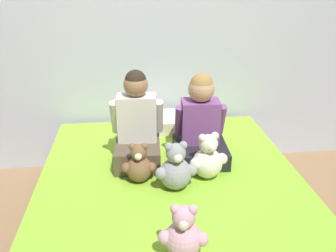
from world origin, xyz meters
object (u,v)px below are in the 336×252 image
child_on_left (137,128)px  pillow_at_headboard (160,123)px  child_on_right (200,126)px  bed (172,209)px  teddy_bear_held_by_left_child (139,165)px  teddy_bear_held_by_right_child (208,159)px  teddy_bear_between_children (176,169)px  teddy_bear_at_foot_of_bed (183,235)px

child_on_left → pillow_at_headboard: (0.19, 0.50, -0.19)m
child_on_left → child_on_right: size_ratio=1.06×
bed → pillow_at_headboard: (0.00, 0.79, 0.27)m
teddy_bear_held_by_left_child → pillow_at_headboard: (0.20, 0.76, -0.05)m
teddy_bear_held_by_right_child → teddy_bear_between_children: (-0.21, -0.10, 0.00)m
bed → teddy_bear_held_by_right_child: (0.23, 0.03, 0.34)m
child_on_right → teddy_bear_between_children: 0.43m
teddy_bear_between_children → teddy_bear_held_by_left_child: bearing=148.8°
child_on_left → teddy_bear_held_by_right_child: child_on_left is taller
teddy_bear_held_by_left_child → teddy_bear_between_children: size_ratio=0.85×
teddy_bear_held_by_left_child → child_on_left: bearing=94.0°
bed → teddy_bear_held_by_left_child: size_ratio=7.75×
child_on_left → teddy_bear_held_by_right_child: bearing=-27.9°
teddy_bear_held_by_right_child → teddy_bear_at_foot_of_bed: bearing=-125.3°
bed → pillow_at_headboard: 0.83m
child_on_left → teddy_bear_held_by_right_child: size_ratio=2.09×
bed → teddy_bear_held_by_left_child: 0.38m
child_on_left → child_on_right: bearing=3.9°
teddy_bear_at_foot_of_bed → child_on_left: bearing=111.2°
teddy_bear_between_children → teddy_bear_at_foot_of_bed: (-0.04, -0.54, -0.01)m
bed → child_on_right: 0.58m
child_on_right → teddy_bear_held_by_left_child: size_ratio=2.32×
teddy_bear_between_children → bed: bearing=96.0°
pillow_at_headboard → teddy_bear_at_foot_of_bed: bearing=-91.0°
pillow_at_headboard → child_on_right: bearing=-65.6°
child_on_right → teddy_bear_held_by_left_child: (-0.42, -0.26, -0.13)m
teddy_bear_held_by_left_child → teddy_bear_held_by_right_child: teddy_bear_held_by_right_child is taller
pillow_at_headboard → child_on_left: bearing=-111.1°
bed → child_on_right: (0.23, 0.29, 0.45)m
child_on_left → teddy_bear_held_by_left_child: size_ratio=2.46×
bed → teddy_bear_between_children: teddy_bear_between_children is taller
teddy_bear_held_by_left_child → teddy_bear_held_by_right_child: size_ratio=0.85×
child_on_right → pillow_at_headboard: 0.58m
teddy_bear_held_by_left_child → teddy_bear_at_foot_of_bed: (0.17, -0.64, 0.01)m
teddy_bear_held_by_left_child → teddy_bear_between_children: 0.23m
teddy_bear_held_by_left_child → teddy_bear_at_foot_of_bed: 0.67m
child_on_left → teddy_bear_between_children: (0.21, -0.36, -0.12)m
teddy_bear_at_foot_of_bed → bed: bearing=98.2°
child_on_right → teddy_bear_held_by_left_child: child_on_right is taller
teddy_bear_between_children → pillow_at_headboard: size_ratio=0.67×
child_on_right → teddy_bear_at_foot_of_bed: size_ratio=2.17×
bed → teddy_bear_at_foot_of_bed: bearing=-92.2°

